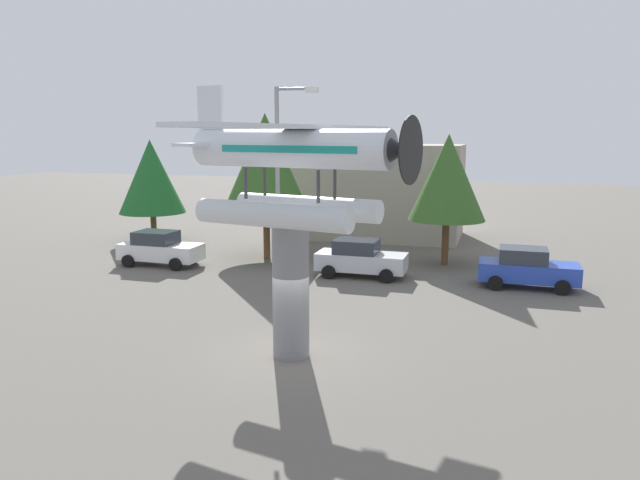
{
  "coord_description": "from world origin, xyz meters",
  "views": [
    {
      "loc": [
        5.84,
        -16.24,
        6.67
      ],
      "look_at": [
        0.0,
        3.0,
        3.07
      ],
      "focal_mm": 33.47,
      "sensor_mm": 36.0,
      "label": 1
    }
  ],
  "objects": [
    {
      "name": "tree_center_back",
      "position": [
        3.27,
        14.32,
        4.49
      ],
      "size": [
        3.89,
        3.89,
        6.66
      ],
      "color": "brown",
      "rests_on": "ground"
    },
    {
      "name": "car_far_blue",
      "position": [
        7.13,
        10.69,
        0.88
      ],
      "size": [
        4.2,
        2.02,
        1.76
      ],
      "color": "#2847B7",
      "rests_on": "ground"
    },
    {
      "name": "floatplane_monument",
      "position": [
        0.13,
        -0.03,
        5.76
      ],
      "size": [
        7.14,
        10.42,
        4.0
      ],
      "rotation": [
        0.0,
        0.0,
        -0.2
      ],
      "color": "silver",
      "rests_on": "display_pedestal"
    },
    {
      "name": "ground_plane",
      "position": [
        0.0,
        0.0,
        0.0
      ],
      "size": [
        140.0,
        140.0,
        0.0
      ],
      "primitive_type": "plane",
      "color": "#605B54"
    },
    {
      "name": "display_pedestal",
      "position": [
        0.0,
        0.0,
        2.05
      ],
      "size": [
        1.1,
        1.1,
        4.09
      ],
      "primitive_type": "cylinder",
      "color": "slate",
      "rests_on": "ground"
    },
    {
      "name": "car_mid_silver",
      "position": [
        -0.33,
        10.6,
        0.88
      ],
      "size": [
        4.2,
        2.02,
        1.76
      ],
      "color": "silver",
      "rests_on": "ground"
    },
    {
      "name": "car_near_white",
      "position": [
        -10.7,
        10.0,
        0.88
      ],
      "size": [
        4.2,
        2.02,
        1.76
      ],
      "color": "white",
      "rests_on": "ground"
    },
    {
      "name": "storefront_building",
      "position": [
        -2.01,
        22.0,
        2.98
      ],
      "size": [
        11.05,
        6.0,
        5.97
      ],
      "primitive_type": "cube",
      "color": "#9E9384",
      "rests_on": "ground"
    },
    {
      "name": "tree_west",
      "position": [
        -14.8,
        15.96,
        4.05
      ],
      "size": [
        4.05,
        4.05,
        6.32
      ],
      "color": "brown",
      "rests_on": "ground"
    },
    {
      "name": "streetlight_primary",
      "position": [
        -2.84,
        6.91,
        4.91
      ],
      "size": [
        1.84,
        0.28,
        8.53
      ],
      "color": "gray",
      "rests_on": "ground"
    },
    {
      "name": "tree_east",
      "position": [
        -6.13,
        13.27,
        5.03
      ],
      "size": [
        4.84,
        4.84,
        7.73
      ],
      "color": "brown",
      "rests_on": "ground"
    }
  ]
}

